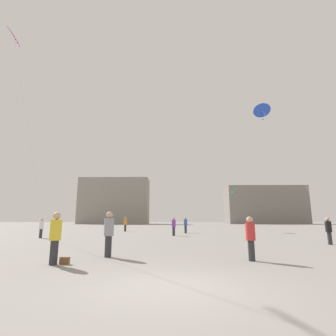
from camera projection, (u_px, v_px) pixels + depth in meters
ground_plane at (170, 287)px, 5.85m from camera, size 300.00×300.00×0.00m
person_in_yellow at (54, 235)px, 8.93m from camera, size 0.38×0.38×1.76m
person_in_black at (328, 229)px, 15.99m from camera, size 0.36×0.36×1.65m
person_in_orange at (125, 223)px, 33.28m from camera, size 0.40×0.40×1.83m
person_in_blue at (185, 224)px, 29.15m from camera, size 0.39×0.39×1.78m
person_in_red at (250, 236)px, 9.75m from camera, size 0.35×0.35×1.62m
person_in_grey at (108, 232)px, 10.72m from camera, size 0.40×0.40×1.84m
person_in_white at (40, 227)px, 21.47m from camera, size 0.35×0.35×1.61m
person_in_purple at (173, 225)px, 24.56m from camera, size 0.38×0.38×1.73m
kite_cobalt_diamond at (261, 110)px, 19.79m from camera, size 3.47×2.81×8.84m
kite_magenta_delta at (14, 39)px, 18.77m from camera, size 1.10×6.41×13.72m
kite_emerald_delta at (232, 191)px, 33.95m from camera, size 7.07×4.76×4.31m
building_left_hall at (114, 201)px, 91.86m from camera, size 24.06×9.77×15.83m
building_centre_hall at (264, 205)px, 93.68m from camera, size 27.81×10.28×13.30m
handbag_beside_flyer at (64, 261)px, 8.86m from camera, size 0.33×0.16×0.24m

